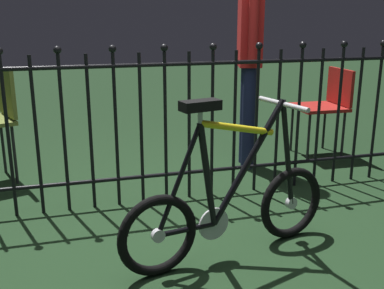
% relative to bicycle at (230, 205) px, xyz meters
% --- Properties ---
extents(ground_plane, '(20.00, 20.00, 0.00)m').
position_rel_bicycle_xyz_m(ground_plane, '(-0.23, 0.11, -0.29)').
color(ground_plane, '#1A311A').
extents(iron_fence, '(4.66, 0.07, 1.15)m').
position_rel_bicycle_xyz_m(iron_fence, '(-0.28, 0.87, 0.28)').
color(iron_fence, black).
rests_on(iron_fence, ground).
extents(bicycle, '(1.27, 0.44, 0.88)m').
position_rel_bicycle_xyz_m(bicycle, '(0.00, 0.00, 0.00)').
color(bicycle, black).
rests_on(bicycle, ground).
extents(chair_red, '(0.45, 0.45, 0.80)m').
position_rel_bicycle_xyz_m(chair_red, '(1.53, 1.56, 0.21)').
color(chair_red, black).
rests_on(chair_red, ground).
extents(person_visitor, '(0.25, 0.46, 1.72)m').
position_rel_bicycle_xyz_m(person_visitor, '(0.70, 1.45, 0.75)').
color(person_visitor, '#191E3F').
rests_on(person_visitor, ground).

